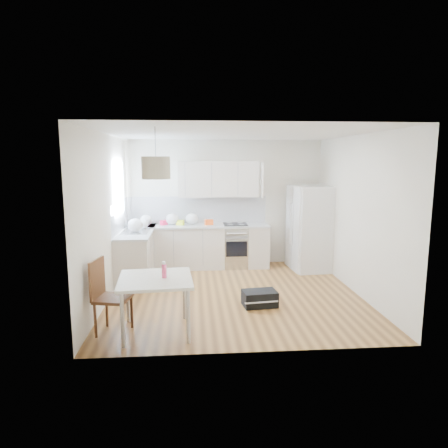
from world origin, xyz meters
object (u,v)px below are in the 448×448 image
Objects in this scene: dining_table at (156,284)px; dining_chair at (113,297)px; gym_bag at (260,298)px; refrigerator at (310,228)px.

dining_chair reaches higher than dining_table.
dining_table is 1.94× the size of gym_bag.
refrigerator is 2.60m from gym_bag.
dining_table is (-2.94, -2.90, -0.21)m from refrigerator.
refrigerator is at bearing 40.22° from dining_table.
dining_table reaches higher than gym_bag.
dining_chair is (-0.56, 0.03, -0.17)m from dining_table.
gym_bag is at bearing 24.54° from dining_table.
dining_table is 0.59m from dining_chair.
gym_bag is at bearing -128.76° from refrigerator.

